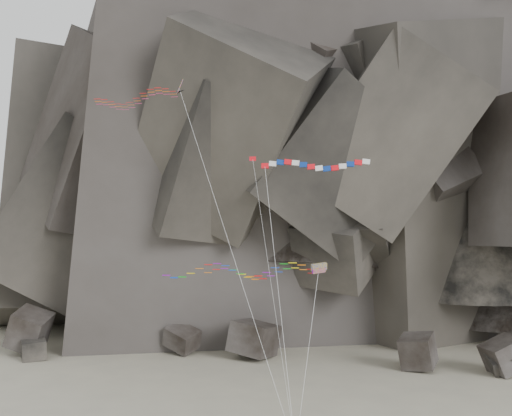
% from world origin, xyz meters
% --- Properties ---
extents(headland, '(110.00, 70.00, 84.00)m').
position_xyz_m(headland, '(0.00, 70.00, 42.00)').
color(headland, '#4B453D').
rests_on(headland, ground).
extents(boulder_field, '(74.67, 13.05, 7.46)m').
position_xyz_m(boulder_field, '(-8.44, 32.89, 2.03)').
color(boulder_field, '#47423F').
rests_on(boulder_field, ground).
extents(delta_kite, '(22.02, 10.00, 32.16)m').
position_xyz_m(delta_kite, '(-11.84, 6.00, 32.09)').
color(delta_kite, red).
rests_on(delta_kite, ground).
extents(banner_kite, '(9.86, 8.18, 23.54)m').
position_xyz_m(banner_kite, '(6.62, 4.00, 24.71)').
color(banner_kite, red).
rests_on(banner_kite, ground).
extents(parafoil_kite, '(15.15, 5.77, 14.26)m').
position_xyz_m(parafoil_kite, '(-0.30, 1.86, 15.34)').
color(parafoil_kite, '#E3BA0C').
rests_on(parafoil_kite, ground).
extents(pennant_kite, '(4.94, 6.54, 23.80)m').
position_xyz_m(pennant_kite, '(1.87, 2.11, 20.74)').
color(pennant_kite, red).
rests_on(pennant_kite, ground).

